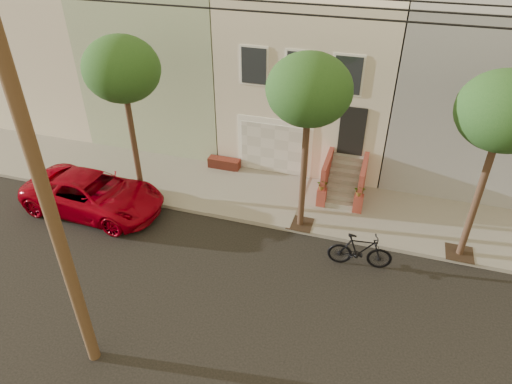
% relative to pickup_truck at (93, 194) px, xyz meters
% --- Properties ---
extents(ground, '(90.00, 90.00, 0.00)m').
position_rel_pickup_truck_xyz_m(ground, '(6.78, -2.60, -0.75)').
color(ground, black).
rests_on(ground, ground).
extents(sidewalk, '(40.00, 3.70, 0.15)m').
position_rel_pickup_truck_xyz_m(sidewalk, '(6.78, 2.75, -0.68)').
color(sidewalk, gray).
rests_on(sidewalk, ground).
extents(house_row, '(33.10, 11.70, 7.00)m').
position_rel_pickup_truck_xyz_m(house_row, '(6.78, 8.59, 2.89)').
color(house_row, beige).
rests_on(house_row, sidewalk).
extents(tree_left, '(2.70, 2.57, 6.30)m').
position_rel_pickup_truck_xyz_m(tree_left, '(1.28, 1.30, 4.50)').
color(tree_left, '#2D2116').
rests_on(tree_left, sidewalk).
extents(tree_mid, '(2.70, 2.57, 6.30)m').
position_rel_pickup_truck_xyz_m(tree_mid, '(7.78, 1.30, 4.50)').
color(tree_mid, '#2D2116').
rests_on(tree_mid, sidewalk).
extents(tree_right, '(2.70, 2.57, 6.30)m').
position_rel_pickup_truck_xyz_m(tree_right, '(13.28, 1.30, 4.50)').
color(tree_right, '#2D2116').
rests_on(tree_right, sidewalk).
extents(pickup_truck, '(5.51, 2.71, 1.51)m').
position_rel_pickup_truck_xyz_m(pickup_truck, '(0.00, 0.00, 0.00)').
color(pickup_truck, '#940010').
rests_on(pickup_truck, ground).
extents(motorcycle, '(2.13, 0.80, 1.25)m').
position_rel_pickup_truck_xyz_m(motorcycle, '(10.06, -0.14, -0.13)').
color(motorcycle, black).
rests_on(motorcycle, ground).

